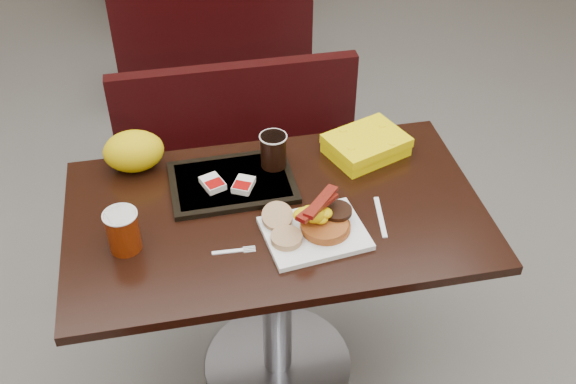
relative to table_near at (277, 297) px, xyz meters
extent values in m
cube|color=slate|center=(0.00, 0.00, -0.38)|extent=(6.00, 7.00, 0.01)
cube|color=white|center=(0.09, -0.12, 0.38)|extent=(0.30, 0.25, 0.02)
cylinder|color=#9A4619|center=(0.12, -0.12, 0.41)|extent=(0.16, 0.16, 0.03)
cylinder|color=black|center=(0.16, -0.09, 0.43)|extent=(0.08, 0.08, 0.01)
ellipsoid|color=#E8C804|center=(0.09, -0.12, 0.44)|extent=(0.11, 0.10, 0.05)
cylinder|color=tan|center=(0.00, -0.15, 0.40)|extent=(0.10, 0.10, 0.02)
cylinder|color=tan|center=(-0.01, -0.07, 0.41)|extent=(0.09, 0.10, 0.05)
cylinder|color=#972C05|center=(-0.43, -0.07, 0.44)|extent=(0.11, 0.11, 0.12)
cube|color=white|center=(0.29, -0.09, 0.38)|extent=(0.04, 0.17, 0.00)
cube|color=#B93C07|center=(-0.05, 0.10, 0.38)|extent=(0.04, 0.03, 0.01)
cube|color=#8C0504|center=(-0.12, 0.05, 0.38)|extent=(0.04, 0.03, 0.01)
cube|color=black|center=(-0.11, 0.14, 0.38)|extent=(0.38, 0.27, 0.02)
cube|color=silver|center=(-0.17, 0.13, 0.40)|extent=(0.08, 0.09, 0.02)
cube|color=silver|center=(-0.08, 0.10, 0.40)|extent=(0.08, 0.09, 0.02)
cylinder|color=black|center=(0.03, 0.19, 0.45)|extent=(0.09, 0.09, 0.11)
cube|color=yellow|center=(0.33, 0.21, 0.41)|extent=(0.28, 0.25, 0.06)
ellipsoid|color=#D4BE07|center=(-0.39, 0.28, 0.44)|extent=(0.20, 0.16, 0.13)
camera|label=1|loc=(-0.26, -1.46, 1.68)|focal=42.75mm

